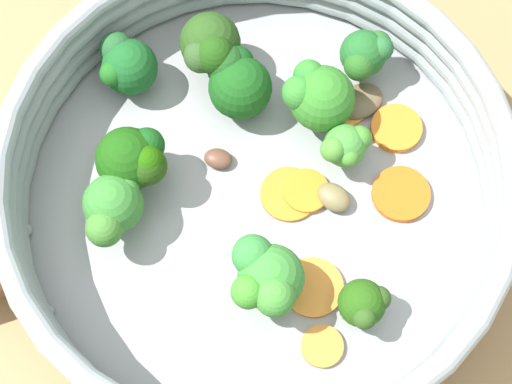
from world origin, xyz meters
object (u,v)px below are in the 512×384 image
carrot_slice_3 (306,194)px  broccoli_floret_8 (346,146)px  broccoli_floret_3 (134,159)px  carrot_slice_6 (396,128)px  skillet (256,204)px  mushroom_piece_0 (218,159)px  broccoli_floret_0 (113,212)px  broccoli_floret_7 (263,279)px  carrot_slice_0 (289,192)px  broccoli_floret_9 (126,65)px  carrot_slice_1 (322,346)px  mushroom_piece_2 (360,101)px  carrot_slice_4 (401,194)px  mushroom_piece_1 (334,197)px  carrot_slice_2 (313,287)px  broccoli_floret_6 (364,304)px  broccoli_floret_1 (235,81)px  broccoli_floret_4 (318,95)px  carrot_slice_5 (344,106)px  broccoli_floret_5 (210,47)px  broccoli_floret_2 (366,55)px

carrot_slice_3 → broccoli_floret_8: 0.04m
broccoli_floret_3 → carrot_slice_6: bearing=-177.0°
skillet → mushroom_piece_0: mushroom_piece_0 is taller
broccoli_floret_0 → broccoli_floret_7: 0.11m
carrot_slice_0 → broccoli_floret_7: bearing=67.0°
carrot_slice_3 → broccoli_floret_9: (0.11, -0.11, 0.02)m
carrot_slice_1 → mushroom_piece_2: size_ratio=0.79×
carrot_slice_4 → mushroom_piece_1: size_ratio=1.63×
carrot_slice_4 → skillet: bearing=-6.7°
carrot_slice_2 → broccoli_floret_6: (-0.03, 0.02, 0.02)m
mushroom_piece_0 → mushroom_piece_1: 0.09m
broccoli_floret_1 → mushroom_piece_0: bearing=67.5°
carrot_slice_0 → broccoli_floret_9: broccoli_floret_9 is taller
carrot_slice_1 → mushroom_piece_1: mushroom_piece_1 is taller
skillet → broccoli_floret_1: broccoli_floret_1 is taller
carrot_slice_3 → carrot_slice_6: size_ratio=0.88×
broccoli_floret_9 → broccoli_floret_4: bearing=159.9°
broccoli_floret_7 → mushroom_piece_2: (-0.09, -0.13, -0.03)m
carrot_slice_5 → broccoli_floret_5: size_ratio=0.61×
skillet → broccoli_floret_1: (0.00, -0.08, 0.04)m
carrot_slice_4 → broccoli_floret_4: (0.05, -0.07, 0.03)m
carrot_slice_1 → carrot_slice_6: carrot_slice_6 is taller
carrot_slice_1 → broccoli_floret_8: bearing=-106.2°
broccoli_floret_0 → mushroom_piece_0: size_ratio=2.49×
carrot_slice_5 → carrot_slice_3: bearing=58.6°
carrot_slice_2 → carrot_slice_6: (-0.08, -0.11, 0.00)m
carrot_slice_0 → carrot_slice_4: size_ratio=1.00×
carrot_slice_6 → mushroom_piece_0: 0.13m
carrot_slice_0 → broccoli_floret_1: 0.09m
mushroom_piece_1 → carrot_slice_5: bearing=-106.5°
mushroom_piece_0 → carrot_slice_5: bearing=-163.3°
carrot_slice_3 → broccoli_floret_6: bearing=103.8°
skillet → broccoli_floret_6: size_ratio=8.84×
broccoli_floret_1 → carrot_slice_2: bearing=101.9°
broccoli_floret_5 → mushroom_piece_1: broccoli_floret_5 is taller
broccoli_floret_2 → mushroom_piece_0: 0.13m
carrot_slice_6 → carrot_slice_4: bearing=81.9°
carrot_slice_2 → carrot_slice_4: size_ratio=1.01×
carrot_slice_6 → carrot_slice_0: bearing=23.2°
carrot_slice_2 → carrot_slice_0: bearing=-85.9°
broccoli_floret_1 → broccoli_floret_9: (0.07, -0.03, -0.00)m
carrot_slice_2 → broccoli_floret_5: size_ratio=0.74×
broccoli_floret_2 → carrot_slice_4: bearing=95.0°
carrot_slice_5 → broccoli_floret_3: size_ratio=0.62×
broccoli_floret_0 → broccoli_floret_2: size_ratio=1.14×
skillet → mushroom_piece_2: (-0.09, -0.06, 0.01)m
broccoli_floret_5 → mushroom_piece_2: size_ratio=1.56×
carrot_slice_6 → broccoli_floret_4: bearing=-19.7°
carrot_slice_2 → carrot_slice_6: carrot_slice_6 is taller
carrot_slice_6 → broccoli_floret_0: 0.21m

